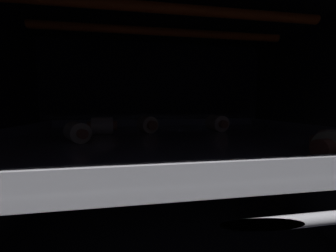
{
  "coord_description": "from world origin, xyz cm",
  "views": [
    {
      "loc": [
        -5.58,
        -30.31,
        25.12
      ],
      "look_at": [
        0.0,
        4.82,
        21.49
      ],
      "focal_mm": 21.53,
      "sensor_mm": 36.0,
      "label": 1
    }
  ],
  "objects_px": {
    "pig_in_blanket_mid_2": "(147,124)",
    "oven_rack_mid": "(173,144)",
    "pig_in_blanket_mid_0": "(102,126)",
    "pig_in_blanket_mid_5": "(77,132)",
    "heating_element": "(173,9)",
    "pig_in_blanket_mid_4": "(217,123)",
    "baking_tray_mid": "(173,138)"
  },
  "relations": [
    {
      "from": "pig_in_blanket_mid_2",
      "to": "oven_rack_mid",
      "type": "bearing_deg",
      "value": -61.44
    },
    {
      "from": "oven_rack_mid",
      "to": "pig_in_blanket_mid_2",
      "type": "distance_m",
      "value": 0.08
    },
    {
      "from": "pig_in_blanket_mid_0",
      "to": "pig_in_blanket_mid_5",
      "type": "relative_size",
      "value": 0.9
    },
    {
      "from": "heating_element",
      "to": "pig_in_blanket_mid_2",
      "type": "bearing_deg",
      "value": 118.56
    },
    {
      "from": "oven_rack_mid",
      "to": "pig_in_blanket_mid_2",
      "type": "height_order",
      "value": "pig_in_blanket_mid_2"
    },
    {
      "from": "pig_in_blanket_mid_2",
      "to": "pig_in_blanket_mid_4",
      "type": "relative_size",
      "value": 0.86
    },
    {
      "from": "oven_rack_mid",
      "to": "pig_in_blanket_mid_0",
      "type": "relative_size",
      "value": 11.37
    },
    {
      "from": "baking_tray_mid",
      "to": "pig_in_blanket_mid_4",
      "type": "relative_size",
      "value": 8.28
    },
    {
      "from": "baking_tray_mid",
      "to": "pig_in_blanket_mid_2",
      "type": "distance_m",
      "value": 0.08
    },
    {
      "from": "pig_in_blanket_mid_0",
      "to": "pig_in_blanket_mid_2",
      "type": "xyz_separation_m",
      "value": [
        0.08,
        0.01,
        0.0
      ]
    },
    {
      "from": "pig_in_blanket_mid_0",
      "to": "pig_in_blanket_mid_2",
      "type": "bearing_deg",
      "value": 9.79
    },
    {
      "from": "oven_rack_mid",
      "to": "pig_in_blanket_mid_2",
      "type": "relative_size",
      "value": 10.87
    },
    {
      "from": "pig_in_blanket_mid_5",
      "to": "oven_rack_mid",
      "type": "bearing_deg",
      "value": 6.97
    },
    {
      "from": "baking_tray_mid",
      "to": "pig_in_blanket_mid_5",
      "type": "relative_size",
      "value": 9.12
    },
    {
      "from": "oven_rack_mid",
      "to": "pig_in_blanket_mid_5",
      "type": "distance_m",
      "value": 0.14
    },
    {
      "from": "heating_element",
      "to": "baking_tray_mid",
      "type": "xyz_separation_m",
      "value": [
        0.0,
        0.0,
        -0.19
      ]
    },
    {
      "from": "pig_in_blanket_mid_0",
      "to": "pig_in_blanket_mid_4",
      "type": "bearing_deg",
      "value": 4.3
    },
    {
      "from": "pig_in_blanket_mid_2",
      "to": "pig_in_blanket_mid_5",
      "type": "height_order",
      "value": "pig_in_blanket_mid_2"
    },
    {
      "from": "heating_element",
      "to": "oven_rack_mid",
      "type": "height_order",
      "value": "heating_element"
    },
    {
      "from": "heating_element",
      "to": "pig_in_blanket_mid_4",
      "type": "relative_size",
      "value": 7.84
    },
    {
      "from": "baking_tray_mid",
      "to": "pig_in_blanket_mid_5",
      "type": "height_order",
      "value": "pig_in_blanket_mid_5"
    },
    {
      "from": "oven_rack_mid",
      "to": "pig_in_blanket_mid_0",
      "type": "distance_m",
      "value": 0.13
    },
    {
      "from": "heating_element",
      "to": "pig_in_blanket_mid_5",
      "type": "bearing_deg",
      "value": -173.03
    },
    {
      "from": "oven_rack_mid",
      "to": "heating_element",
      "type": "bearing_deg",
      "value": -90.0
    },
    {
      "from": "heating_element",
      "to": "pig_in_blanket_mid_0",
      "type": "height_order",
      "value": "heating_element"
    },
    {
      "from": "pig_in_blanket_mid_4",
      "to": "pig_in_blanket_mid_5",
      "type": "distance_m",
      "value": 0.25
    },
    {
      "from": "heating_element",
      "to": "pig_in_blanket_mid_0",
      "type": "relative_size",
      "value": 9.56
    },
    {
      "from": "oven_rack_mid",
      "to": "pig_in_blanket_mid_4",
      "type": "bearing_deg",
      "value": 34.34
    },
    {
      "from": "pig_in_blanket_mid_2",
      "to": "pig_in_blanket_mid_5",
      "type": "relative_size",
      "value": 0.95
    },
    {
      "from": "oven_rack_mid",
      "to": "pig_in_blanket_mid_5",
      "type": "bearing_deg",
      "value": -173.03
    },
    {
      "from": "heating_element",
      "to": "pig_in_blanket_mid_4",
      "type": "distance_m",
      "value": 0.21
    },
    {
      "from": "oven_rack_mid",
      "to": "pig_in_blanket_mid_0",
      "type": "bearing_deg",
      "value": 155.18
    }
  ]
}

